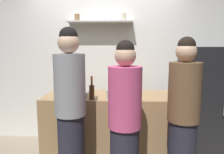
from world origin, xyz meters
TOP-DOWN VIEW (x-y plane):
  - back_wall_assembly at (-0.00, 1.25)m, footprint 4.80×0.32m
  - refrigerator at (1.52, 0.85)m, footprint 0.63×0.67m
  - counter at (0.15, 0.50)m, footprint 1.85×0.69m
  - baking_pan at (-0.35, 0.46)m, footprint 0.34×0.24m
  - utensil_holder at (0.13, 0.28)m, footprint 0.11×0.11m
  - wine_bottle_green_glass at (0.23, 0.42)m, footprint 0.07×0.07m
  - wine_bottle_amber_glass at (-0.10, 0.24)m, footprint 0.07×0.07m
  - water_bottle_plastic at (-0.63, 0.64)m, footprint 0.09×0.09m
  - person_brown_jacket at (0.94, -0.13)m, footprint 0.34×0.34m
  - person_grey_hoodie at (-0.29, -0.12)m, footprint 0.34×0.34m
  - person_pink_top at (0.30, -0.29)m, footprint 0.34×0.34m

SIDE VIEW (x-z plane):
  - counter at x=0.15m, z-range 0.00..0.93m
  - refrigerator at x=1.52m, z-range 0.00..1.59m
  - person_pink_top at x=0.30m, z-range -0.01..1.65m
  - person_brown_jacket at x=0.94m, z-range -0.01..1.69m
  - person_grey_hoodie at x=-0.29m, z-range 0.00..1.80m
  - baking_pan at x=-0.35m, z-range 0.93..0.98m
  - utensil_holder at x=0.13m, z-range 0.88..1.10m
  - wine_bottle_amber_glass at x=-0.10m, z-range 0.89..1.19m
  - water_bottle_plastic at x=-0.63m, z-range 0.92..1.17m
  - wine_bottle_green_glass at x=0.23m, z-range 0.89..1.21m
  - back_wall_assembly at x=0.00m, z-range 0.00..2.60m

